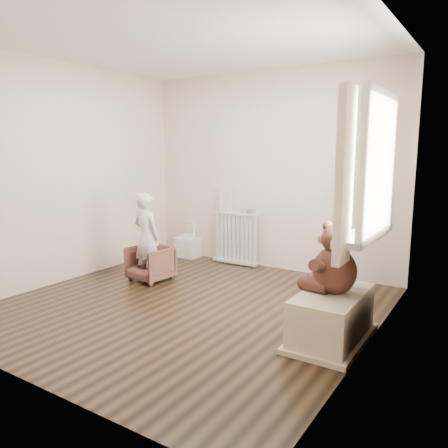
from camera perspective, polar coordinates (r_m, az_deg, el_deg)
The scene contains 20 objects.
floor at distance 4.59m, azimuth -4.68°, elevation -10.52°, with size 3.60×3.60×0.01m, color black.
ceiling at distance 4.43m, azimuth -5.19°, elevation 22.91°, with size 3.60×3.60×0.01m, color white.
back_wall at distance 5.85m, azimuth 5.94°, elevation 6.85°, with size 3.60×0.02×2.60m, color silver.
front_wall at distance 3.10m, azimuth -25.66°, elevation 3.47°, with size 3.60×0.02×2.60m, color silver.
left_wall at distance 5.60m, azimuth -19.80°, elevation 6.21°, with size 0.02×3.60×2.60m, color silver.
right_wall at distance 3.53m, azimuth 19.04°, elevation 4.54°, with size 0.02×3.60×2.60m, color silver.
window at distance 3.82m, azimuth 19.66°, elevation 7.12°, with size 0.03×0.90×1.10m, color white.
window_sill at distance 3.91m, azimuth 17.90°, elevation -1.32°, with size 0.22×1.10×0.06m, color silver.
curtain_left at distance 3.30m, azimuth 15.47°, elevation 5.97°, with size 0.06×0.26×1.30m, color beige.
curtain_right at distance 4.40m, azimuth 19.92°, elevation 6.59°, with size 0.06×0.26×1.30m, color beige.
radiator at distance 6.07m, azimuth 1.56°, elevation -1.66°, with size 0.69×0.13×0.73m, color silver.
paper_doll at distance 6.07m, azimuth 0.26°, elevation 3.19°, with size 0.20×0.02×0.33m, color beige.
tin_a at distance 5.94m, azimuth 2.74°, elevation 1.72°, with size 0.11×0.11×0.06m, color #A59E8C.
tin_b at distance 5.88m, azimuth 3.69°, elevation 1.59°, with size 0.10×0.10×0.05m, color #A59E8C.
toy_vanity at distance 6.52m, azimuth -4.81°, elevation -1.92°, with size 0.34×0.24×0.54m, color silver.
armchair at distance 5.42m, azimuth -9.59°, elevation -5.09°, with size 0.46×0.47×0.43m, color #553229.
child at distance 5.31m, azimuth -10.05°, elevation -1.67°, with size 0.39×0.25×1.06m, color silver.
toy_bench at distance 3.83m, azimuth 13.90°, elevation -11.77°, with size 0.47×0.89×0.42m, color beige.
teddy_bear at distance 3.70m, azimuth 14.26°, elevation -4.93°, with size 0.47×0.36×0.58m, color #371A13, non-canonical shape.
plush_cat at distance 4.27m, azimuth 19.24°, elevation 1.28°, with size 0.18×0.30×0.25m, color gray, non-canonical shape.
Camera 1 is at (2.62, -3.42, 1.58)m, focal length 35.00 mm.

